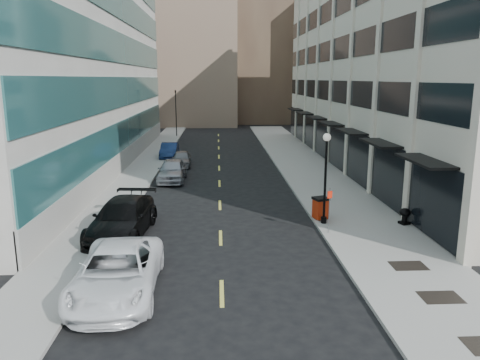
{
  "coord_description": "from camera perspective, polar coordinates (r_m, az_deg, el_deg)",
  "views": [
    {
      "loc": [
        -0.09,
        -13.64,
        7.61
      ],
      "look_at": [
        1.07,
        10.69,
        2.29
      ],
      "focal_mm": 35.0,
      "sensor_mm": 36.0,
      "label": 1
    }
  ],
  "objects": [
    {
      "name": "car_white_van",
      "position": [
        17.49,
        -14.75,
        -10.82
      ],
      "size": [
        2.98,
        6.21,
        1.71
      ],
      "primitive_type": "imported",
      "rotation": [
        0.0,
        0.0,
        0.03
      ],
      "color": "white",
      "rests_on": "ground"
    },
    {
      "name": "building_left",
      "position": [
        43.69,
        -24.84,
        14.35
      ],
      "size": [
        16.14,
        46.0,
        20.0
      ],
      "color": "beige",
      "rests_on": "ground"
    },
    {
      "name": "skyline_brown",
      "position": [
        86.53,
        2.79,
        18.54
      ],
      "size": [
        12.0,
        16.0,
        34.0
      ],
      "primitive_type": "cube",
      "color": "brown",
      "rests_on": "ground"
    },
    {
      "name": "grate_mid",
      "position": [
        18.14,
        23.27,
        -13.0
      ],
      "size": [
        1.4,
        1.0,
        0.01
      ],
      "primitive_type": "cube",
      "color": "black",
      "rests_on": "sidewalk_right"
    },
    {
      "name": "grate_far",
      "position": [
        20.46,
        19.85,
        -9.8
      ],
      "size": [
        1.4,
        1.0,
        0.01
      ],
      "primitive_type": "cube",
      "color": "black",
      "rests_on": "sidewalk_right"
    },
    {
      "name": "trash_bin",
      "position": [
        25.57,
        9.78,
        -3.31
      ],
      "size": [
        0.94,
        0.94,
        1.2
      ],
      "rotation": [
        0.0,
        0.0,
        0.33
      ],
      "color": "red",
      "rests_on": "sidewalk_right"
    },
    {
      "name": "car_black_pickup",
      "position": [
        23.67,
        -14.15,
        -4.55
      ],
      "size": [
        3.03,
        6.33,
        1.78
      ],
      "primitive_type": "imported",
      "rotation": [
        0.0,
        0.0,
        -0.09
      ],
      "color": "black",
      "rests_on": "ground"
    },
    {
      "name": "car_grey_sedan",
      "position": [
        41.35,
        -7.13,
        2.59
      ],
      "size": [
        1.74,
        4.08,
        1.37
      ],
      "primitive_type": "imported",
      "rotation": [
        0.0,
        0.0,
        0.03
      ],
      "color": "slate",
      "rests_on": "ground"
    },
    {
      "name": "car_silver_sedan",
      "position": [
        35.46,
        -8.26,
        1.19
      ],
      "size": [
        2.05,
        4.93,
        1.67
      ],
      "primitive_type": "imported",
      "rotation": [
        0.0,
        0.0,
        -0.02
      ],
      "color": "#9B9DA3",
      "rests_on": "ground"
    },
    {
      "name": "lamppost",
      "position": [
        24.39,
        10.4,
        1.21
      ],
      "size": [
        0.4,
        0.4,
        4.84
      ],
      "color": "black",
      "rests_on": "sidewalk_right"
    },
    {
      "name": "ground",
      "position": [
        15.62,
        -2.16,
        -16.83
      ],
      "size": [
        160.0,
        160.0,
        0.0
      ],
      "primitive_type": "plane",
      "color": "black",
      "rests_on": "ground"
    },
    {
      "name": "car_blue_sedan",
      "position": [
        45.97,
        -8.6,
        3.58
      ],
      "size": [
        1.55,
        4.42,
        1.45
      ],
      "primitive_type": "imported",
      "rotation": [
        0.0,
        0.0,
        -0.0
      ],
      "color": "navy",
      "rests_on": "ground"
    },
    {
      "name": "skyline_tan_far",
      "position": [
        92.75,
        -11.72,
        14.17
      ],
      "size": [
        12.0,
        14.0,
        22.0
      ],
      "primitive_type": "cube",
      "color": "#7D6752",
      "rests_on": "ground"
    },
    {
      "name": "sign_post",
      "position": [
        23.14,
        10.84,
        -2.89
      ],
      "size": [
        0.26,
        0.13,
        2.27
      ],
      "rotation": [
        0.0,
        0.0,
        0.39
      ],
      "color": "slate",
      "rests_on": "sidewalk_right"
    },
    {
      "name": "traffic_signal",
      "position": [
        61.91,
        -7.88,
        10.46
      ],
      "size": [
        0.66,
        0.66,
        6.98
      ],
      "color": "black",
      "rests_on": "ground"
    },
    {
      "name": "building_right",
      "position": [
        44.08,
        20.57,
        13.37
      ],
      "size": [
        15.3,
        46.5,
        18.25
      ],
      "color": "beige",
      "rests_on": "ground"
    },
    {
      "name": "road_centerline",
      "position": [
        31.57,
        -2.5,
        -1.62
      ],
      "size": [
        0.15,
        68.2,
        0.01
      ],
      "color": "#D8CC4C",
      "rests_on": "ground"
    },
    {
      "name": "urn_planter",
      "position": [
        25.84,
        19.45,
        -3.98
      ],
      "size": [
        0.61,
        0.61,
        0.85
      ],
      "rotation": [
        0.0,
        0.0,
        0.36
      ],
      "color": "black",
      "rests_on": "sidewalk_right"
    },
    {
      "name": "sidewalk_right",
      "position": [
        35.3,
        9.75,
        -0.18
      ],
      "size": [
        5.0,
        80.0,
        0.15
      ],
      "primitive_type": "cube",
      "color": "#9C988E",
      "rests_on": "ground"
    },
    {
      "name": "skyline_tan_near",
      "position": [
        81.98,
        -5.7,
        16.74
      ],
      "size": [
        14.0,
        18.0,
        28.0
      ],
      "primitive_type": "cube",
      "color": "#7D6752",
      "rests_on": "ground"
    },
    {
      "name": "skyline_stone",
      "position": [
        81.7,
        10.36,
        13.81
      ],
      "size": [
        10.0,
        14.0,
        20.0
      ],
      "primitive_type": "cube",
      "color": "beige",
      "rests_on": "ground"
    },
    {
      "name": "sidewalk_left",
      "position": [
        35.06,
        -13.21,
        -0.41
      ],
      "size": [
        3.0,
        80.0,
        0.15
      ],
      "primitive_type": "cube",
      "color": "#9C988E",
      "rests_on": "ground"
    }
  ]
}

